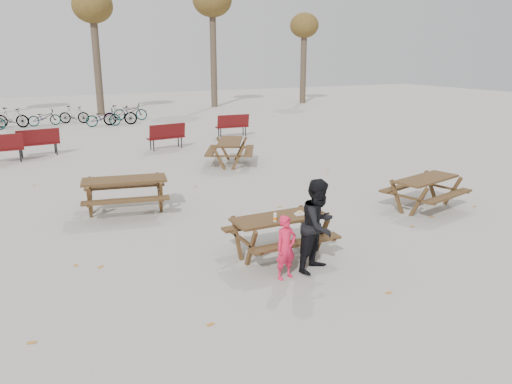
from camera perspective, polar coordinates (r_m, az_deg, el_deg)
name	(u,v)px	position (r m, az deg, el deg)	size (l,w,h in m)	color
ground	(279,255)	(9.63, 2.69, -7.19)	(80.00, 80.00, 0.00)	gray
main_picnic_table	(280,226)	(9.42, 2.74, -3.90)	(1.80, 1.45, 0.78)	#3A2615
food_tray	(300,214)	(9.47, 5.01, -2.51)	(0.18, 0.11, 0.04)	silver
bread_roll	(300,212)	(9.46, 5.02, -2.26)	(0.14, 0.06, 0.05)	tan
soda_bottle	(275,218)	(9.06, 2.20, -2.95)	(0.07, 0.07, 0.17)	silver
child	(286,247)	(8.49, 3.44, -6.34)	(0.41, 0.27, 1.12)	red
adult	(319,225)	(8.78, 7.17, -3.80)	(0.81, 0.63, 1.66)	black
picnic_table_east	(425,193)	(12.97, 18.78, -0.13)	(1.81, 1.46, 0.78)	#3A2615
picnic_table_north	(126,196)	(12.36, -14.68, -0.42)	(1.96, 1.58, 0.84)	#3A2615
picnic_table_far	(230,152)	(17.20, -2.97, 4.54)	(1.94, 1.56, 0.83)	#3A2615
park_bench_row	(118,137)	(20.46, -15.47, 6.06)	(11.08, 2.23, 1.03)	#5F1314
bicycle_row	(72,116)	(28.35, -20.26, 8.14)	(9.13, 2.80, 1.05)	black
tree_row	(89,10)	(33.38, -18.54, 19.15)	(32.17, 3.52, 8.26)	#382B21
fallen_leaves	(247,214)	(11.92, -1.09, -2.58)	(11.00, 11.00, 0.01)	#AC6A29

